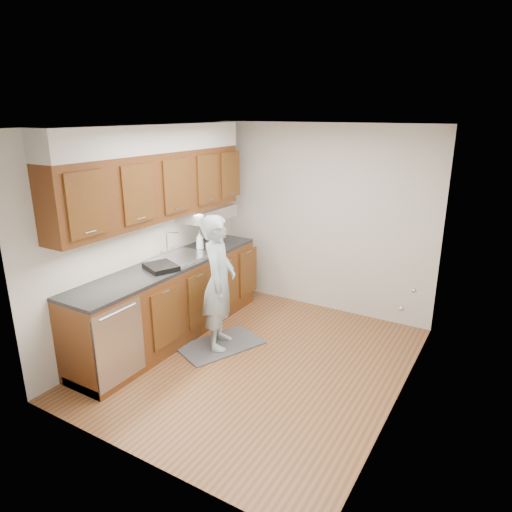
% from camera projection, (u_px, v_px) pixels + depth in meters
% --- Properties ---
extents(floor, '(3.50, 3.50, 0.00)m').
position_uv_depth(floor, '(257.00, 361.00, 5.03)').
color(floor, brown).
rests_on(floor, ground).
extents(ceiling, '(3.50, 3.50, 0.00)m').
position_uv_depth(ceiling, '(258.00, 126.00, 4.27)').
color(ceiling, white).
rests_on(ceiling, wall_left).
extents(wall_left, '(0.02, 3.50, 2.50)m').
position_uv_depth(wall_left, '(148.00, 234.00, 5.38)').
color(wall_left, silver).
rests_on(wall_left, floor).
extents(wall_right, '(0.02, 3.50, 2.50)m').
position_uv_depth(wall_right, '(408.00, 280.00, 3.92)').
color(wall_right, silver).
rests_on(wall_right, floor).
extents(wall_back, '(3.00, 0.02, 2.50)m').
position_uv_depth(wall_back, '(324.00, 220.00, 6.08)').
color(wall_back, silver).
rests_on(wall_back, floor).
extents(counter, '(0.64, 2.80, 1.30)m').
position_uv_depth(counter, '(171.00, 299.00, 5.46)').
color(counter, brown).
rests_on(counter, floor).
extents(upper_cabinets, '(0.47, 2.80, 1.21)m').
position_uv_depth(upper_cabinets, '(158.00, 175.00, 5.12)').
color(upper_cabinets, brown).
rests_on(upper_cabinets, wall_left).
extents(closet_door, '(0.02, 1.22, 2.05)m').
position_uv_depth(closet_door, '(411.00, 292.00, 4.24)').
color(closet_door, silver).
rests_on(closet_door, wall_right).
extents(floor_mat, '(0.88, 1.09, 0.02)m').
position_uv_depth(floor_mat, '(220.00, 345.00, 5.36)').
color(floor_mat, '#555557').
rests_on(floor_mat, floor).
extents(person, '(0.63, 0.74, 1.76)m').
position_uv_depth(person, '(219.00, 274.00, 5.09)').
color(person, '#A0B9C3').
rests_on(person, floor_mat).
extents(soap_bottle_a, '(0.13, 0.13, 0.25)m').
position_uv_depth(soap_bottle_a, '(200.00, 240.00, 5.80)').
color(soap_bottle_a, white).
rests_on(soap_bottle_a, counter).
extents(soap_bottle_b, '(0.09, 0.09, 0.17)m').
position_uv_depth(soap_bottle_b, '(219.00, 239.00, 5.99)').
color(soap_bottle_b, white).
rests_on(soap_bottle_b, counter).
extents(soap_bottle_c, '(0.18, 0.18, 0.16)m').
position_uv_depth(soap_bottle_c, '(214.00, 242.00, 5.90)').
color(soap_bottle_c, white).
rests_on(soap_bottle_c, counter).
extents(soda_can, '(0.07, 0.07, 0.11)m').
position_uv_depth(soda_can, '(214.00, 248.00, 5.72)').
color(soda_can, '#AF1E25').
rests_on(soda_can, counter).
extents(dish_rack, '(0.45, 0.42, 0.06)m').
position_uv_depth(dish_rack, '(161.00, 267.00, 5.10)').
color(dish_rack, black).
rests_on(dish_rack, counter).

